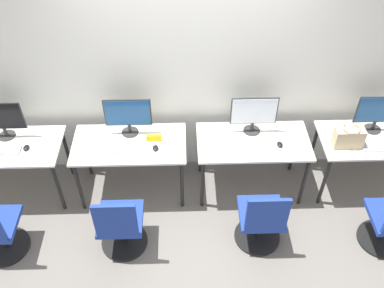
{
  "coord_description": "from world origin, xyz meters",
  "views": [
    {
      "loc": [
        -0.09,
        -2.98,
        3.84
      ],
      "look_at": [
        0.0,
        0.13,
        0.89
      ],
      "focal_mm": 40.0,
      "sensor_mm": 36.0,
      "label": 1
    }
  ],
  "objects": [
    {
      "name": "office_chair_left",
      "position": [
        -0.72,
        -0.48,
        0.35
      ],
      "size": [
        0.48,
        0.48,
        0.87
      ],
      "color": "black",
      "rests_on": "ground_plane"
    },
    {
      "name": "keyboard_far_left",
      "position": [
        -1.98,
        0.24,
        0.75
      ],
      "size": [
        0.41,
        0.14,
        0.02
      ],
      "color": "silver",
      "rests_on": "desk_far_left"
    },
    {
      "name": "wall_back",
      "position": [
        0.0,
        0.76,
        1.4
      ],
      "size": [
        12.0,
        0.05,
        2.8
      ],
      "color": "silver",
      "rests_on": "ground_plane"
    },
    {
      "name": "office_chair_right",
      "position": [
        0.67,
        -0.45,
        0.35
      ],
      "size": [
        0.48,
        0.48,
        0.87
      ],
      "color": "black",
      "rests_on": "ground_plane"
    },
    {
      "name": "keyboard_far_right",
      "position": [
        1.98,
        0.18,
        0.75
      ],
      "size": [
        0.41,
        0.14,
        0.02
      ],
      "color": "silver",
      "rests_on": "desk_far_right"
    },
    {
      "name": "placard_left",
      "position": [
        -0.4,
        0.35,
        0.78
      ],
      "size": [
        0.16,
        0.03,
        0.08
      ],
      "color": "yellow",
      "rests_on": "desk_left"
    },
    {
      "name": "monitor_left",
      "position": [
        -0.66,
        0.49,
        0.98
      ],
      "size": [
        0.49,
        0.18,
        0.45
      ],
      "color": "#2D2D2D",
      "rests_on": "desk_left"
    },
    {
      "name": "desk_far_left",
      "position": [
        -1.98,
        0.32,
        0.65
      ],
      "size": [
        1.2,
        0.63,
        0.74
      ],
      "color": "silver",
      "rests_on": "ground_plane"
    },
    {
      "name": "desk_right",
      "position": [
        0.66,
        0.32,
        0.65
      ],
      "size": [
        1.2,
        0.63,
        0.74
      ],
      "color": "silver",
      "rests_on": "ground_plane"
    },
    {
      "name": "mouse_left",
      "position": [
        -0.38,
        0.22,
        0.75
      ],
      "size": [
        0.06,
        0.09,
        0.03
      ],
      "color": "black",
      "rests_on": "desk_left"
    },
    {
      "name": "keyboard_left",
      "position": [
        -0.66,
        0.24,
        0.75
      ],
      "size": [
        0.41,
        0.14,
        0.02
      ],
      "color": "silver",
      "rests_on": "desk_left"
    },
    {
      "name": "monitor_far_left",
      "position": [
        -1.98,
        0.47,
        0.98
      ],
      "size": [
        0.49,
        0.18,
        0.45
      ],
      "color": "#2D2D2D",
      "rests_on": "desk_far_left"
    },
    {
      "name": "monitor_far_right",
      "position": [
        1.98,
        0.46,
        0.98
      ],
      "size": [
        0.49,
        0.18,
        0.45
      ],
      "color": "#2D2D2D",
      "rests_on": "desk_far_right"
    },
    {
      "name": "mouse_far_left",
      "position": [
        -1.72,
        0.26,
        0.75
      ],
      "size": [
        0.06,
        0.09,
        0.03
      ],
      "color": "black",
      "rests_on": "desk_far_left"
    },
    {
      "name": "desk_far_right",
      "position": [
        1.98,
        0.32,
        0.65
      ],
      "size": [
        1.2,
        0.63,
        0.74
      ],
      "color": "silver",
      "rests_on": "ground_plane"
    },
    {
      "name": "desk_left",
      "position": [
        -0.66,
        0.32,
        0.65
      ],
      "size": [
        1.2,
        0.63,
        0.74
      ],
      "color": "silver",
      "rests_on": "ground_plane"
    },
    {
      "name": "keyboard_right",
      "position": [
        0.66,
        0.21,
        0.75
      ],
      "size": [
        0.41,
        0.14,
        0.02
      ],
      "color": "silver",
      "rests_on": "desk_right"
    },
    {
      "name": "mouse_right",
      "position": [
        0.93,
        0.23,
        0.75
      ],
      "size": [
        0.06,
        0.09,
        0.03
      ],
      "color": "black",
      "rests_on": "desk_right"
    },
    {
      "name": "handbag",
      "position": [
        1.62,
        0.22,
        0.85
      ],
      "size": [
        0.3,
        0.18,
        0.25
      ],
      "color": "tan",
      "rests_on": "desk_far_right"
    },
    {
      "name": "ground_plane",
      "position": [
        0.0,
        0.0,
        0.0
      ],
      "size": [
        20.0,
        20.0,
        0.0
      ],
      "primitive_type": "plane",
      "color": "slate"
    },
    {
      "name": "monitor_right",
      "position": [
        0.66,
        0.48,
        0.98
      ],
      "size": [
        0.49,
        0.18,
        0.45
      ],
      "color": "#2D2D2D",
      "rests_on": "desk_right"
    }
  ]
}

